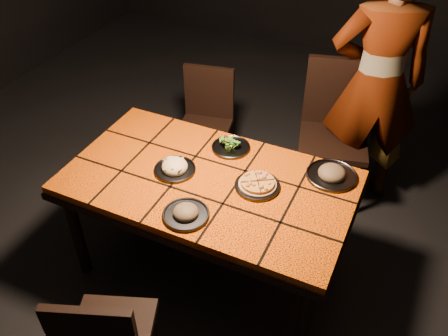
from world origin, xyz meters
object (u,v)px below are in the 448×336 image
at_px(chair_far_left, 206,115).
at_px(plate_pizza, 257,185).
at_px(chair_far_right, 335,123).
at_px(plate_pasta, 175,168).
at_px(diner, 377,84).
at_px(dining_table, 209,189).

relative_size(chair_far_left, plate_pizza, 2.95).
bearing_deg(chair_far_right, plate_pasta, -135.58).
relative_size(chair_far_left, plate_pasta, 3.56).
distance_m(chair_far_left, chair_far_right, 0.96).
xyz_separation_m(chair_far_right, plate_pasta, (-0.66, -1.10, 0.18)).
xyz_separation_m(chair_far_left, plate_pizza, (0.76, -0.88, 0.28)).
bearing_deg(plate_pizza, chair_far_left, 130.92).
xyz_separation_m(diner, plate_pizza, (-0.39, -1.12, -0.15)).
bearing_deg(plate_pasta, chair_far_right, 59.18).
distance_m(dining_table, plate_pizza, 0.30).
bearing_deg(plate_pizza, plate_pasta, -171.77).
bearing_deg(diner, plate_pasta, 32.22).
xyz_separation_m(dining_table, chair_far_right, (0.45, 1.09, -0.08)).
xyz_separation_m(chair_far_right, diner, (0.21, 0.08, 0.32)).
distance_m(chair_far_right, plate_pizza, 1.06).
distance_m(chair_far_left, plate_pasta, 1.03).
height_order(chair_far_right, diner, diner).
height_order(diner, plate_pizza, diner).
relative_size(chair_far_right, diner, 0.57).
relative_size(dining_table, diner, 0.88).
relative_size(chair_far_right, plate_pasta, 4.34).
bearing_deg(chair_far_right, dining_table, -127.44).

